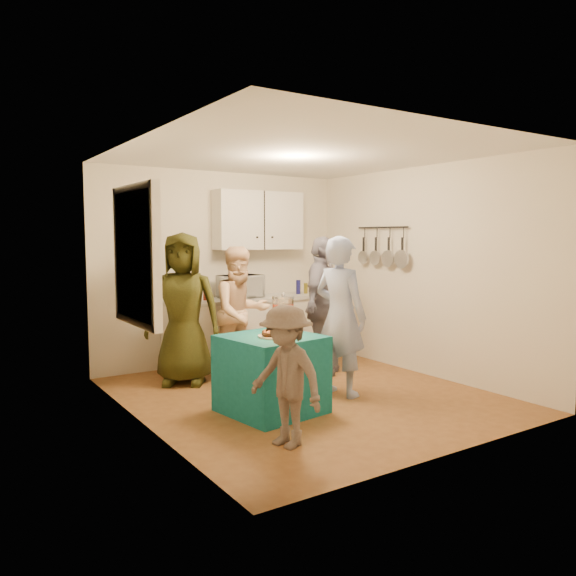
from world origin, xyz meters
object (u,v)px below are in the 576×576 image
counter (246,332)px  party_table (271,374)px  woman_back_right (321,305)px  microwave (241,286)px  man_birthday (340,316)px  punch_jar (283,315)px  woman_back_center (241,313)px  child_near_left (286,376)px  woman_back_left (183,309)px

counter → party_table: bearing=-112.3°
counter → woman_back_right: bearing=-61.6°
microwave → man_birthday: man_birthday is taller
party_table → punch_jar: (0.25, 0.18, 0.55)m
woman_back_center → child_near_left: (-0.77, -2.18, -0.22)m
woman_back_center → woman_back_right: 1.02m
party_table → woman_back_right: woman_back_right is taller
woman_back_left → child_near_left: size_ratio=1.51×
counter → microwave: bearing=180.0°
microwave → punch_jar: bearing=-112.0°
punch_jar → woman_back_center: size_ratio=0.21×
man_birthday → woman_back_right: 0.98m
counter → man_birthday: bearing=-86.2°
microwave → woman_back_center: 0.78m
man_birthday → woman_back_left: woman_back_left is taller
punch_jar → woman_back_left: bearing=112.7°
party_table → child_near_left: size_ratio=0.72×
microwave → party_table: microwave is taller
counter → microwave: size_ratio=3.99×
counter → child_near_left: size_ratio=1.87×
microwave → woman_back_center: (-0.35, -0.65, -0.26)m
woman_back_center → woman_back_right: (0.96, -0.35, 0.06)m
party_table → punch_jar: size_ratio=2.50×
punch_jar → microwave: bearing=74.9°
microwave → woman_back_left: (-1.04, -0.50, -0.17)m
punch_jar → party_table: bearing=-144.9°
punch_jar → woman_back_left: size_ratio=0.19×
microwave → man_birthday: bearing=-90.8°
microwave → woman_back_center: size_ratio=0.34×
party_table → woman_back_center: size_ratio=0.53×
counter → woman_back_left: (-1.11, -0.50, 0.46)m
counter → child_near_left: (-1.19, -2.83, 0.16)m
party_table → woman_back_center: 1.46m
man_birthday → woman_back_center: man_birthday is taller
counter → party_table: 2.15m
woman_back_left → party_table: bearing=-45.0°
man_birthday → woman_back_left: (-1.24, 1.38, 0.02)m
microwave → woman_back_left: woman_back_left is taller
punch_jar → woman_back_right: woman_back_right is taller
man_birthday → child_near_left: (-1.32, -0.95, -0.28)m
man_birthday → woman_back_left: size_ratio=0.98×
woman_back_left → child_near_left: woman_back_left is taller
counter → party_table: counter is taller
microwave → counter: bearing=-6.9°
counter → party_table: size_ratio=2.59×
microwave → punch_jar: 1.88m
child_near_left → counter: bearing=144.7°
punch_jar → man_birthday: (0.69, -0.07, -0.06)m
party_table → woman_back_center: woman_back_center is taller
counter → woman_back_center: bearing=-123.1°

